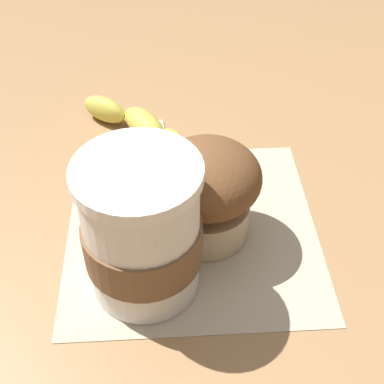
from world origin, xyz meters
The scene contains 6 objects.
ground_plane centered at (0.00, 0.00, 0.00)m, with size 3.00×3.00×0.00m, color #A87C51.
paper_napkin centered at (0.00, 0.00, 0.00)m, with size 0.24×0.24×0.00m, color beige.
coffee_cup centered at (-0.05, 0.06, 0.06)m, with size 0.10×0.10×0.13m.
muffin centered at (-0.01, -0.01, 0.05)m, with size 0.10×0.10×0.10m.
banana centered at (0.13, 0.00, 0.02)m, with size 0.22×0.11×0.03m.
sugar_packet centered at (0.15, 0.00, 0.00)m, with size 0.05×0.03×0.01m, color white.
Camera 1 is at (-0.33, 0.11, 0.38)m, focal length 50.00 mm.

